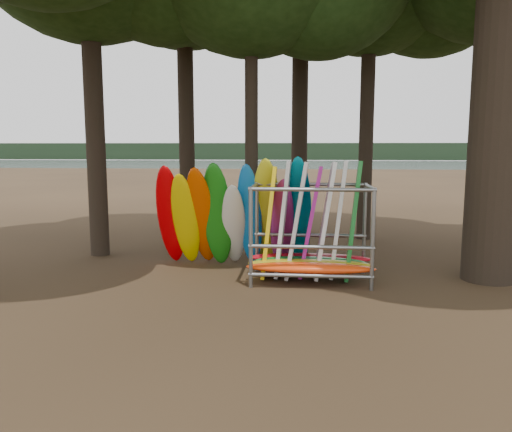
{
  "coord_description": "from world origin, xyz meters",
  "views": [
    {
      "loc": [
        0.37,
        -10.94,
        3.14
      ],
      "look_at": [
        -0.77,
        1.5,
        1.4
      ],
      "focal_mm": 35.0,
      "sensor_mm": 36.0,
      "label": 1
    }
  ],
  "objects": [
    {
      "name": "ground",
      "position": [
        0.0,
        0.0,
        0.0
      ],
      "size": [
        120.0,
        120.0,
        0.0
      ],
      "primitive_type": "plane",
      "color": "#47331E",
      "rests_on": "ground"
    },
    {
      "name": "lake",
      "position": [
        0.0,
        60.0,
        0.0
      ],
      "size": [
        160.0,
        160.0,
        0.0
      ],
      "primitive_type": "plane",
      "color": "gray",
      "rests_on": "ground"
    },
    {
      "name": "far_shore",
      "position": [
        0.0,
        110.0,
        2.0
      ],
      "size": [
        160.0,
        4.0,
        4.0
      ],
      "primitive_type": "cube",
      "color": "black",
      "rests_on": "ground"
    },
    {
      "name": "kayak_row",
      "position": [
        -1.39,
        1.74,
        1.33
      ],
      "size": [
        4.09,
        2.01,
        3.04
      ],
      "color": "#CD0004",
      "rests_on": "ground"
    },
    {
      "name": "storage_rack",
      "position": [
        0.6,
        0.65,
        1.07
      ],
      "size": [
        3.02,
        1.55,
        2.83
      ],
      "color": "gray",
      "rests_on": "ground"
    }
  ]
}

